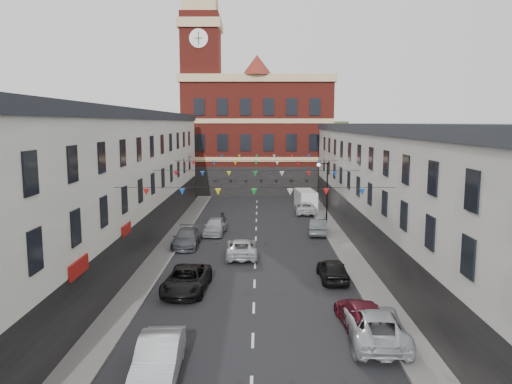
{
  "coord_description": "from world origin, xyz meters",
  "views": [
    {
      "loc": [
        0.28,
        -33.39,
        9.76
      ],
      "look_at": [
        0.01,
        8.67,
        3.91
      ],
      "focal_mm": 35.0,
      "sensor_mm": 36.0,
      "label": 1
    }
  ],
  "objects_px": {
    "white_van": "(306,199)",
    "car_left_b": "(159,357)",
    "street_lamp": "(325,184)",
    "car_right_c": "(362,315)",
    "pedestrian": "(223,222)",
    "moving_car": "(241,248)",
    "car_right_b": "(375,326)",
    "car_right_d": "(333,270)",
    "car_left_e": "(215,226)",
    "car_right_f": "(305,208)",
    "car_left_c": "(187,280)",
    "car_left_d": "(186,238)",
    "car_right_e": "(318,227)"
  },
  "relations": [
    {
      "from": "car_left_d",
      "to": "car_left_e",
      "type": "distance_m",
      "value": 4.84
    },
    {
      "from": "car_left_e",
      "to": "car_right_e",
      "type": "height_order",
      "value": "car_left_e"
    },
    {
      "from": "car_left_e",
      "to": "car_right_f",
      "type": "bearing_deg",
      "value": 52.3
    },
    {
      "from": "street_lamp",
      "to": "car_right_c",
      "type": "height_order",
      "value": "street_lamp"
    },
    {
      "from": "car_left_d",
      "to": "car_right_f",
      "type": "bearing_deg",
      "value": 52.76
    },
    {
      "from": "car_right_d",
      "to": "car_left_d",
      "type": "bearing_deg",
      "value": -40.91
    },
    {
      "from": "car_left_b",
      "to": "car_left_e",
      "type": "xyz_separation_m",
      "value": [
        0.0,
        24.84,
        -0.02
      ]
    },
    {
      "from": "street_lamp",
      "to": "car_right_e",
      "type": "xyz_separation_m",
      "value": [
        -1.05,
        -4.3,
        -3.21
      ]
    },
    {
      "from": "car_left_e",
      "to": "moving_car",
      "type": "distance_m",
      "value": 7.89
    },
    {
      "from": "car_left_e",
      "to": "moving_car",
      "type": "height_order",
      "value": "car_left_e"
    },
    {
      "from": "car_left_c",
      "to": "pedestrian",
      "type": "xyz_separation_m",
      "value": [
        0.95,
        15.99,
        0.2
      ]
    },
    {
      "from": "car_left_c",
      "to": "car_right_e",
      "type": "distance_m",
      "value": 17.81
    },
    {
      "from": "car_left_c",
      "to": "car_left_d",
      "type": "bearing_deg",
      "value": 101.85
    },
    {
      "from": "car_right_e",
      "to": "white_van",
      "type": "xyz_separation_m",
      "value": [
        0.1,
        13.29,
        0.37
      ]
    },
    {
      "from": "car_right_e",
      "to": "car_right_f",
      "type": "xyz_separation_m",
      "value": [
        -0.24,
        9.99,
        -0.04
      ]
    },
    {
      "from": "car_right_d",
      "to": "moving_car",
      "type": "height_order",
      "value": "car_right_d"
    },
    {
      "from": "car_right_b",
      "to": "car_right_d",
      "type": "distance_m",
      "value": 8.75
    },
    {
      "from": "pedestrian",
      "to": "car_right_e",
      "type": "bearing_deg",
      "value": -4.5
    },
    {
      "from": "car_left_d",
      "to": "white_van",
      "type": "distance_m",
      "value": 20.98
    },
    {
      "from": "car_right_c",
      "to": "car_left_e",
      "type": "bearing_deg",
      "value": -70.56
    },
    {
      "from": "white_van",
      "to": "car_left_b",
      "type": "bearing_deg",
      "value": -109.01
    },
    {
      "from": "car_left_e",
      "to": "car_left_c",
      "type": "bearing_deg",
      "value": -87.59
    },
    {
      "from": "car_right_c",
      "to": "white_van",
      "type": "height_order",
      "value": "white_van"
    },
    {
      "from": "car_left_d",
      "to": "car_right_f",
      "type": "height_order",
      "value": "car_left_d"
    },
    {
      "from": "car_right_e",
      "to": "pedestrian",
      "type": "height_order",
      "value": "pedestrian"
    },
    {
      "from": "car_left_e",
      "to": "car_right_d",
      "type": "xyz_separation_m",
      "value": [
        8.47,
        -12.96,
        -0.05
      ]
    },
    {
      "from": "car_right_d",
      "to": "moving_car",
      "type": "distance_m",
      "value": 8.06
    },
    {
      "from": "car_right_e",
      "to": "white_van",
      "type": "distance_m",
      "value": 13.3
    },
    {
      "from": "car_right_e",
      "to": "car_left_e",
      "type": "bearing_deg",
      "value": 8.07
    },
    {
      "from": "car_right_c",
      "to": "white_van",
      "type": "bearing_deg",
      "value": -94.74
    },
    {
      "from": "street_lamp",
      "to": "car_right_d",
      "type": "height_order",
      "value": "street_lamp"
    },
    {
      "from": "car_left_c",
      "to": "car_left_d",
      "type": "distance_m",
      "value": 10.71
    },
    {
      "from": "car_left_c",
      "to": "car_left_b",
      "type": "bearing_deg",
      "value": -84.54
    },
    {
      "from": "car_left_d",
      "to": "car_left_e",
      "type": "relative_size",
      "value": 1.1
    },
    {
      "from": "car_left_b",
      "to": "car_left_c",
      "type": "xyz_separation_m",
      "value": [
        -0.34,
        9.8,
        -0.05
      ]
    },
    {
      "from": "car_right_d",
      "to": "car_right_f",
      "type": "bearing_deg",
      "value": -92.5
    },
    {
      "from": "car_right_f",
      "to": "pedestrian",
      "type": "xyz_separation_m",
      "value": [
        -8.25,
        -9.1,
        0.25
      ]
    },
    {
      "from": "pedestrian",
      "to": "car_left_b",
      "type": "bearing_deg",
      "value": -89.9
    },
    {
      "from": "car_right_b",
      "to": "white_van",
      "type": "distance_m",
      "value": 35.04
    },
    {
      "from": "car_left_b",
      "to": "moving_car",
      "type": "bearing_deg",
      "value": 79.27
    },
    {
      "from": "car_left_b",
      "to": "car_right_c",
      "type": "height_order",
      "value": "car_left_b"
    },
    {
      "from": "pedestrian",
      "to": "moving_car",
      "type": "bearing_deg",
      "value": -75.3
    },
    {
      "from": "car_right_b",
      "to": "pedestrian",
      "type": "distance_m",
      "value": 24.17
    },
    {
      "from": "car_left_e",
      "to": "car_right_f",
      "type": "relative_size",
      "value": 0.92
    },
    {
      "from": "car_left_b",
      "to": "car_right_d",
      "type": "relative_size",
      "value": 1.14
    },
    {
      "from": "street_lamp",
      "to": "car_left_d",
      "type": "distance_m",
      "value": 15.27
    },
    {
      "from": "white_van",
      "to": "car_right_b",
      "type": "bearing_deg",
      "value": -95.63
    },
    {
      "from": "car_left_d",
      "to": "pedestrian",
      "type": "bearing_deg",
      "value": 64.38
    },
    {
      "from": "car_left_b",
      "to": "moving_car",
      "type": "relative_size",
      "value": 0.96
    },
    {
      "from": "car_right_f",
      "to": "moving_car",
      "type": "height_order",
      "value": "moving_car"
    }
  ]
}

